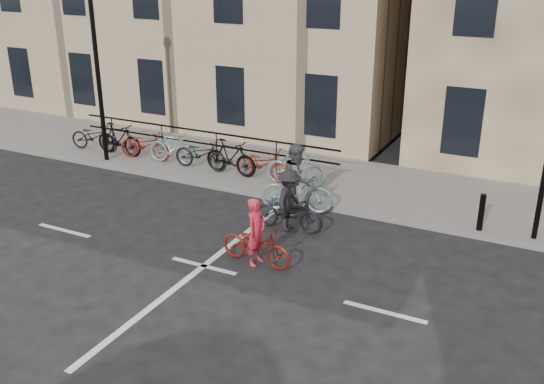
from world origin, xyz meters
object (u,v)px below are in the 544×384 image
at_px(cyclist_grey, 297,185).
at_px(cyclist_dark, 289,207).
at_px(lamp_post, 96,53).
at_px(cyclist_pink, 256,242).

bearing_deg(cyclist_grey, cyclist_dark, -178.55).
height_order(cyclist_grey, cyclist_dark, cyclist_grey).
height_order(lamp_post, cyclist_pink, lamp_post).
distance_m(lamp_post, cyclist_pink, 8.85).
relative_size(lamp_post, cyclist_grey, 2.68).
distance_m(lamp_post, cyclist_dark, 8.10).
bearing_deg(cyclist_dark, lamp_post, 70.69).
height_order(lamp_post, cyclist_grey, lamp_post).
height_order(cyclist_pink, cyclist_grey, cyclist_grey).
distance_m(cyclist_grey, cyclist_dark, 1.14).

